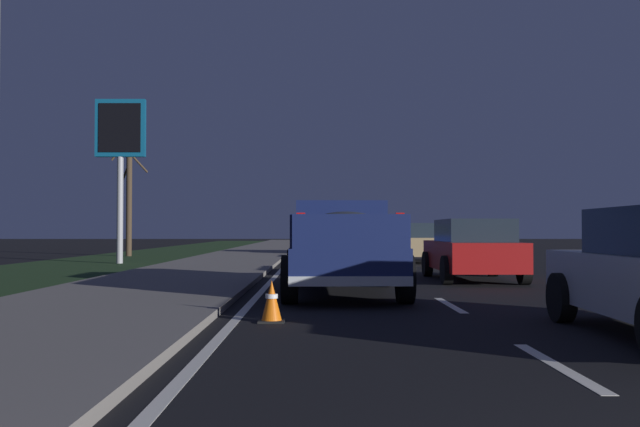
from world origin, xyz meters
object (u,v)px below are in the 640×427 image
object	(u,v)px
sedan_red	(472,249)
sedan_tan	(416,242)
sedan_blue	(324,240)
bare_tree_far	(129,198)
gas_price_sign	(120,141)
traffic_cone_near	(272,302)
pickup_truck	(342,245)
street_light_near	(10,21)

from	to	relation	value
sedan_red	sedan_tan	bearing A→B (deg)	-0.09
sedan_blue	bare_tree_far	size ratio (longest dim) A/B	0.76
gas_price_sign	traffic_cone_near	distance (m)	18.91
traffic_cone_near	sedan_tan	bearing A→B (deg)	-14.01
sedan_blue	sedan_red	world-z (taller)	same
pickup_truck	sedan_tan	distance (m)	14.39
traffic_cone_near	sedan_blue	bearing A→B (deg)	-2.15
pickup_truck	traffic_cone_near	xyz separation A→B (m)	(-4.30, 1.12, -0.70)
sedan_red	bare_tree_far	xyz separation A→B (m)	(16.51, 13.11, 2.07)
sedan_red	gas_price_sign	distance (m)	15.08
traffic_cone_near	sedan_red	bearing A→B (deg)	-29.49
pickup_truck	bare_tree_far	xyz separation A→B (m)	(20.24, 9.69, 1.87)
pickup_truck	traffic_cone_near	world-z (taller)	pickup_truck
sedan_blue	gas_price_sign	world-z (taller)	gas_price_sign
gas_price_sign	traffic_cone_near	xyz separation A→B (m)	(-17.06, -6.89, -4.39)
sedan_blue	street_light_near	world-z (taller)	street_light_near
traffic_cone_near	gas_price_sign	bearing A→B (deg)	22.01
sedan_tan	traffic_cone_near	world-z (taller)	sedan_tan
gas_price_sign	bare_tree_far	bearing A→B (deg)	12.55
sedan_blue	bare_tree_far	xyz separation A→B (m)	(-1.88, 9.55, 2.07)
sedan_blue	gas_price_sign	size ratio (longest dim) A/B	0.71
gas_price_sign	sedan_tan	bearing A→B (deg)	-83.92
sedan_red	sedan_tan	size ratio (longest dim) A/B	1.00
bare_tree_far	pickup_truck	bearing A→B (deg)	-154.43
sedan_red	street_light_near	size ratio (longest dim) A/B	0.51
pickup_truck	gas_price_sign	world-z (taller)	gas_price_sign
bare_tree_far	sedan_red	bearing A→B (deg)	-141.56
pickup_truck	street_light_near	distance (m)	7.54
pickup_truck	gas_price_sign	bearing A→B (deg)	32.16
pickup_truck	bare_tree_far	world-z (taller)	bare_tree_far
sedan_tan	traffic_cone_near	bearing A→B (deg)	165.99
sedan_blue	sedan_tan	distance (m)	8.90
pickup_truck	sedan_tan	size ratio (longest dim) A/B	1.23
sedan_blue	bare_tree_far	world-z (taller)	bare_tree_far
sedan_tan	gas_price_sign	size ratio (longest dim) A/B	0.70
pickup_truck	bare_tree_far	size ratio (longest dim) A/B	0.94
bare_tree_far	traffic_cone_near	size ratio (longest dim) A/B	10.01
pickup_truck	street_light_near	world-z (taller)	street_light_near
sedan_red	street_light_near	world-z (taller)	street_light_near
gas_price_sign	street_light_near	bearing A→B (deg)	-172.46
sedan_blue	street_light_near	distance (m)	24.38
sedan_tan	bare_tree_far	xyz separation A→B (m)	(6.27, 13.12, 2.07)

